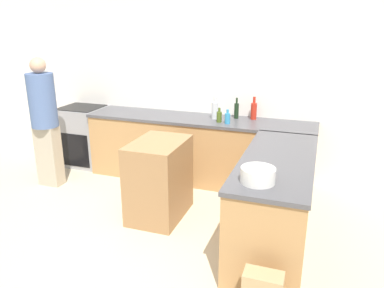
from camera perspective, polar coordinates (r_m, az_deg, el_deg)
The scene contains 13 objects.
ground_plane at distance 4.03m, azimuth -6.99°, elevation -14.47°, with size 14.00×14.00×0.00m, color beige.
wall_back at distance 5.37m, azimuth 2.20°, elevation 9.41°, with size 8.00×0.06×2.70m.
counter_back at distance 5.26m, azimuth 0.95°, elevation -0.82°, with size 3.15×0.67×0.91m.
counter_peninsula at distance 3.89m, azimuth 12.56°, elevation -8.35°, with size 0.69×1.87×0.91m.
range_oven at distance 6.11m, azimuth -16.16°, elevation 1.21°, with size 0.65×0.60×0.92m.
island_table at distance 4.30m, azimuth -5.02°, elevation -5.40°, with size 0.55×0.78×0.90m.
mixing_bowl at distance 3.10m, azimuth 10.01°, elevation -4.70°, with size 0.28×0.28×0.13m.
vinegar_bottle_clear at distance 5.08m, azimuth 3.51°, elevation 5.23°, with size 0.09×0.09×0.31m.
wine_bottle_dark at distance 5.13m, azimuth 6.79°, elevation 5.14°, with size 0.06×0.06×0.28m.
dish_soap_bottle at distance 4.85m, azimuth 5.43°, elevation 3.96°, with size 0.07×0.07×0.19m.
hot_sauce_bottle at distance 5.11m, azimuth 9.39°, elevation 5.07°, with size 0.08×0.08×0.31m.
olive_oil_bottle at distance 4.91m, azimuth 4.16°, elevation 4.20°, with size 0.07×0.07×0.19m.
person_by_range at distance 5.34m, azimuth -21.56°, elevation 3.64°, with size 0.35×0.35×1.74m.
Camera 1 is at (1.56, -3.02, 2.16)m, focal length 35.00 mm.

